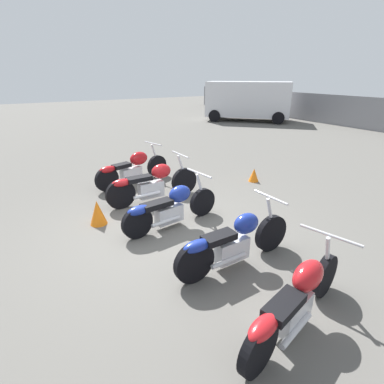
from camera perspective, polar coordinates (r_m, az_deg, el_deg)
The scene contains 9 objects.
ground_plane at distance 5.62m, azimuth -5.43°, elevation -7.34°, with size 60.00×60.00×0.00m, color #5B5954.
motorcycle_slot_0 at distance 7.95m, azimuth -11.29°, elevation 4.47°, with size 0.86×2.14×0.98m.
motorcycle_slot_1 at distance 6.75m, azimuth -7.59°, elevation 1.66°, with size 0.71×2.22×1.01m.
motorcycle_slot_2 at distance 5.60m, azimuth -4.19°, elevation -2.88°, with size 0.72×2.05×0.94m.
motorcycle_slot_3 at distance 4.51m, azimuth 7.94°, elevation -9.35°, with size 0.67×2.10×0.98m.
motorcycle_slot_4 at distance 3.67m, azimuth 19.29°, elevation -18.83°, with size 0.88×2.07×0.94m.
parked_van at distance 19.24m, azimuth 10.66°, elevation 16.94°, with size 4.95×4.93×2.28m.
traffic_cone_near at distance 6.01m, azimuth -17.52°, elevation -3.75°, with size 0.32×0.32×0.48m.
traffic_cone_far at distance 8.22m, azimuth 11.69°, elevation 3.20°, with size 0.27×0.27×0.35m.
Camera 1 is at (4.49, -2.03, 2.71)m, focal length 28.00 mm.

